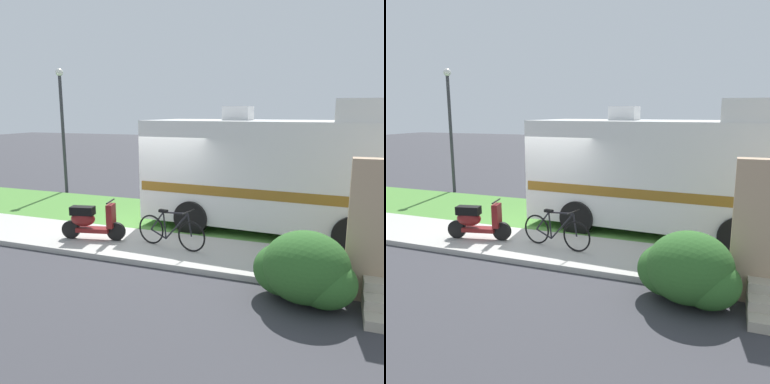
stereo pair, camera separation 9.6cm
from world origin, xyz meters
TOP-DOWN VIEW (x-y plane):
  - ground_plane at (0.00, 0.00)m, footprint 80.00×80.00m
  - sidewalk at (0.00, -1.20)m, footprint 24.00×2.00m
  - grass_strip at (0.00, 1.50)m, footprint 24.00×3.40m
  - motorhome_rv at (2.83, 1.26)m, footprint 6.72×2.91m
  - scooter at (-1.16, -1.36)m, footprint 1.56×0.60m
  - bicycle at (0.87, -1.24)m, footprint 1.74×0.52m
  - pickup_truck_near at (4.44, 5.79)m, footprint 5.69×2.24m
  - bush_by_porch at (3.88, -2.69)m, footprint 1.70×1.27m
  - street_lamp_post at (-5.68, 3.60)m, footprint 0.28×0.28m

SIDE VIEW (x-z plane):
  - ground_plane at x=0.00m, z-range 0.00..0.00m
  - grass_strip at x=0.00m, z-range 0.00..0.08m
  - sidewalk at x=0.00m, z-range 0.00..0.12m
  - bicycle at x=0.87m, z-range 0.06..0.95m
  - bush_by_porch at x=3.88m, z-range -0.03..1.17m
  - scooter at x=-1.16m, z-range 0.09..1.06m
  - pickup_truck_near at x=4.44m, z-range 0.06..1.84m
  - motorhome_rv at x=2.83m, z-range -0.08..3.33m
  - street_lamp_post at x=-5.68m, z-range 0.47..5.17m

